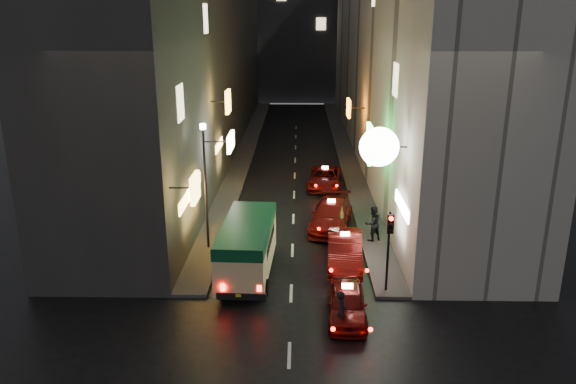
# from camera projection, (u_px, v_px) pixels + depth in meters

# --- Properties ---
(building_left) EXTENTS (7.54, 52.00, 18.00)m
(building_left) POSITION_uv_depth(u_px,v_px,m) (197.00, 43.00, 45.39)
(building_left) COLOR #383633
(building_left) RESTS_ON ground
(building_right) EXTENTS (8.08, 52.00, 18.00)m
(building_right) POSITION_uv_depth(u_px,v_px,m) (395.00, 43.00, 45.09)
(building_right) COLOR #BBB7AC
(building_right) RESTS_ON ground
(building_far) EXTENTS (30.00, 10.00, 22.00)m
(building_far) POSITION_uv_depth(u_px,v_px,m) (297.00, 15.00, 75.12)
(building_far) COLOR #343439
(building_far) RESTS_ON ground
(sidewalk_left) EXTENTS (1.50, 52.00, 0.15)m
(sidewalk_left) POSITION_uv_depth(u_px,v_px,m) (246.00, 150.00, 48.05)
(sidewalk_left) COLOR #494744
(sidewalk_left) RESTS_ON ground
(sidewalk_right) EXTENTS (1.50, 52.00, 0.15)m
(sidewalk_right) POSITION_uv_depth(u_px,v_px,m) (345.00, 151.00, 47.89)
(sidewalk_right) COLOR #494744
(sidewalk_right) RESTS_ON ground
(minibus) EXTENTS (2.33, 5.98, 2.54)m
(minibus) POSITION_uv_depth(u_px,v_px,m) (247.00, 243.00, 24.83)
(minibus) COLOR #F7DD9A
(minibus) RESTS_ON ground
(taxi_near) EXTENTS (2.08, 4.71, 1.64)m
(taxi_near) POSITION_uv_depth(u_px,v_px,m) (347.00, 300.00, 21.61)
(taxi_near) COLOR #640D0A
(taxi_near) RESTS_ON ground
(taxi_second) EXTENTS (2.49, 5.52, 1.89)m
(taxi_second) POSITION_uv_depth(u_px,v_px,m) (345.00, 248.00, 26.14)
(taxi_second) COLOR #640D0A
(taxi_second) RESTS_ON ground
(taxi_third) EXTENTS (3.08, 5.68, 1.89)m
(taxi_third) POSITION_uv_depth(u_px,v_px,m) (331.00, 213.00, 30.72)
(taxi_third) COLOR #640D0A
(taxi_third) RESTS_ON ground
(taxi_far) EXTENTS (2.46, 4.94, 1.68)m
(taxi_far) POSITION_uv_depth(u_px,v_px,m) (325.00, 177.00, 37.90)
(taxi_far) COLOR #640D0A
(taxi_far) RESTS_ON ground
(pedestrian_crossing) EXTENTS (0.49, 0.68, 1.92)m
(pedestrian_crossing) POSITION_uv_depth(u_px,v_px,m) (341.00, 310.00, 20.50)
(pedestrian_crossing) COLOR black
(pedestrian_crossing) RESTS_ON ground
(pedestrian_sidewalk) EXTENTS (0.92, 0.78, 2.08)m
(pedestrian_sidewalk) POSITION_uv_depth(u_px,v_px,m) (373.00, 221.00, 28.55)
(pedestrian_sidewalk) COLOR black
(pedestrian_sidewalk) RESTS_ON sidewalk_right
(traffic_light) EXTENTS (0.26, 0.43, 3.50)m
(traffic_light) POSITION_uv_depth(u_px,v_px,m) (390.00, 235.00, 22.79)
(traffic_light) COLOR black
(traffic_light) RESTS_ON sidewalk_right
(lamp_post) EXTENTS (0.28, 0.28, 6.22)m
(lamp_post) POSITION_uv_depth(u_px,v_px,m) (205.00, 178.00, 26.94)
(lamp_post) COLOR black
(lamp_post) RESTS_ON sidewalk_left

